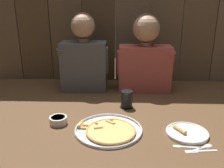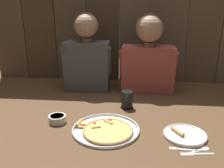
% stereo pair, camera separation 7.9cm
% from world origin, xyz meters
% --- Properties ---
extents(ground_plane, '(3.20, 3.20, 0.00)m').
position_xyz_m(ground_plane, '(0.00, 0.00, 0.00)').
color(ground_plane, brown).
extents(pizza_tray, '(0.37, 0.37, 0.03)m').
position_xyz_m(pizza_tray, '(-0.01, -0.17, 0.01)').
color(pizza_tray, silver).
rests_on(pizza_tray, ground).
extents(dinner_plate, '(0.22, 0.22, 0.03)m').
position_xyz_m(dinner_plate, '(0.40, -0.18, 0.01)').
color(dinner_plate, white).
rests_on(dinner_plate, ground).
extents(drinking_glass, '(0.09, 0.09, 0.11)m').
position_xyz_m(drinking_glass, '(0.09, 0.15, 0.06)').
color(drinking_glass, black).
rests_on(drinking_glass, ground).
extents(dipping_bowl, '(0.10, 0.10, 0.04)m').
position_xyz_m(dipping_bowl, '(-0.31, -0.09, 0.02)').
color(dipping_bowl, white).
rests_on(dipping_bowl, ground).
extents(table_fork, '(0.13, 0.02, 0.01)m').
position_xyz_m(table_fork, '(0.37, -0.30, 0.00)').
color(table_fork, silver).
rests_on(table_fork, ground).
extents(table_knife, '(0.16, 0.03, 0.01)m').
position_xyz_m(table_knife, '(0.43, -0.34, 0.00)').
color(table_knife, silver).
rests_on(table_knife, ground).
extents(table_spoon, '(0.13, 0.08, 0.01)m').
position_xyz_m(table_spoon, '(0.46, -0.30, 0.00)').
color(table_spoon, silver).
rests_on(table_spoon, ground).
extents(diner_left, '(0.38, 0.21, 0.59)m').
position_xyz_m(diner_left, '(-0.23, 0.50, 0.28)').
color(diner_left, '#4C4C51').
rests_on(diner_left, ground).
extents(diner_right, '(0.43, 0.21, 0.58)m').
position_xyz_m(diner_right, '(0.23, 0.50, 0.28)').
color(diner_right, '#AD4C47').
rests_on(diner_right, ground).
extents(wooden_backdrop_wall, '(2.19, 0.03, 1.23)m').
position_xyz_m(wooden_backdrop_wall, '(-0.00, 0.75, 0.62)').
color(wooden_backdrop_wall, brown).
rests_on(wooden_backdrop_wall, ground).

